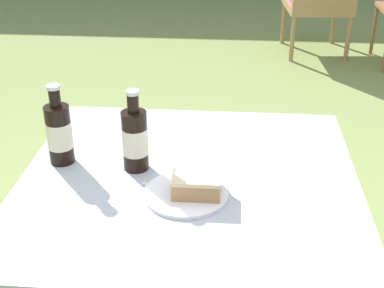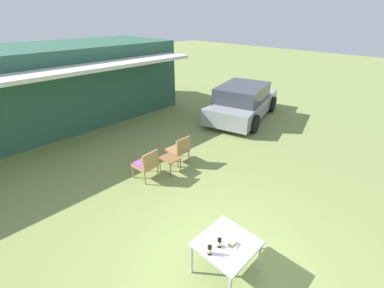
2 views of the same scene
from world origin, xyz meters
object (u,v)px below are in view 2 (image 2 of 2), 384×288
wicker_chair_cushioned (146,164)px  wicker_chair_plain (180,149)px  cake_on_plate (232,244)px  cola_bottle_near (219,242)px  garden_side_table (170,159)px  patio_table (227,245)px  cola_bottle_far (210,250)px  parked_car (243,102)px

wicker_chair_cushioned → wicker_chair_plain: 1.19m
wicker_chair_cushioned → cake_on_plate: bearing=72.5°
wicker_chair_cushioned → wicker_chair_plain: (1.19, -0.02, 0.01)m
cake_on_plate → cola_bottle_near: (-0.16, 0.13, 0.07)m
garden_side_table → patio_table: bearing=-115.2°
garden_side_table → cola_bottle_far: cola_bottle_far is taller
parked_car → patio_table: parked_car is taller
wicker_chair_cushioned → garden_side_table: wicker_chair_cushioned is taller
parked_car → wicker_chair_cushioned: 5.69m
wicker_chair_cushioned → garden_side_table: (0.67, -0.18, -0.08)m
cola_bottle_near → cake_on_plate: bearing=-37.5°
parked_car → wicker_chair_plain: (-4.43, -0.85, -0.22)m
parked_car → wicker_chair_plain: size_ratio=5.31×
wicker_chair_cushioned → cake_on_plate: 3.44m
parked_car → garden_side_table: (-4.95, -1.01, -0.30)m
wicker_chair_cushioned → cola_bottle_far: bearing=65.8°
wicker_chair_cushioned → patio_table: 3.36m
parked_car → cola_bottle_far: 7.87m
wicker_chair_plain → garden_side_table: bearing=17.0°
patio_table → wicker_chair_plain: bearing=58.7°
wicker_chair_cushioned → garden_side_table: bearing=160.4°
cake_on_plate → cola_bottle_far: 0.41m
parked_car → wicker_chair_cushioned: (-5.62, -0.83, -0.22)m
parked_car → garden_side_table: parked_car is taller
cake_on_plate → cola_bottle_far: bearing=159.1°
parked_car → wicker_chair_cushioned: parked_car is taller
wicker_chair_plain → garden_side_table: size_ratio=1.69×
garden_side_table → cola_bottle_far: bearing=-120.9°
wicker_chair_cushioned → patio_table: wicker_chair_cushioned is taller
cola_bottle_near → parked_car: bearing=31.7°
patio_table → cola_bottle_near: bearing=164.2°
wicker_chair_cushioned → patio_table: (-0.78, -3.26, 0.18)m
parked_car → cola_bottle_near: (-6.55, -4.05, 0.11)m
parked_car → cake_on_plate: parked_car is taller
wicker_chair_plain → cola_bottle_near: 3.85m
wicker_chair_plain → cake_on_plate: 3.86m
wicker_chair_cushioned → garden_side_table: 0.70m
garden_side_table → patio_table: size_ratio=0.57×
wicker_chair_cushioned → wicker_chair_plain: same height
cola_bottle_near → cola_bottle_far: 0.21m
wicker_chair_cushioned → parked_car: bearing=-176.3°
wicker_chair_plain → cake_on_plate: (-1.96, -3.32, 0.26)m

